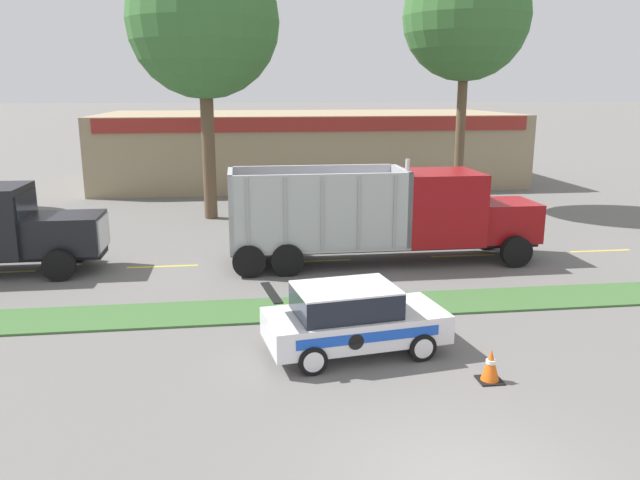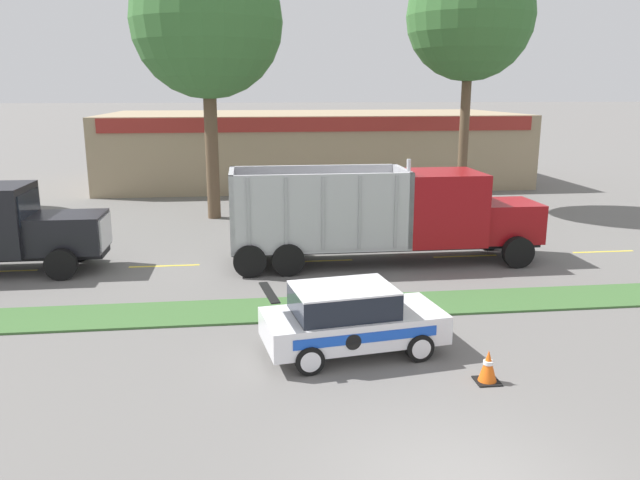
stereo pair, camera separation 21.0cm
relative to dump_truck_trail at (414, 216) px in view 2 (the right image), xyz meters
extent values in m
cube|color=#3D6633|center=(-2.74, -4.58, -1.61)|extent=(120.00, 1.92, 0.06)
cube|color=yellow|center=(-14.11, 0.38, -1.63)|extent=(2.40, 0.14, 0.01)
cube|color=yellow|center=(-8.71, 0.38, -1.63)|extent=(2.40, 0.14, 0.01)
cube|color=yellow|center=(-3.31, 0.38, -1.63)|extent=(2.40, 0.14, 0.01)
cube|color=yellow|center=(2.09, 0.38, -1.63)|extent=(2.40, 0.14, 0.01)
cube|color=yellow|center=(7.49, 0.38, -1.63)|extent=(2.40, 0.14, 0.01)
cube|color=black|center=(-11.77, 0.31, -0.34)|extent=(2.36, 1.95, 1.23)
cube|color=#B7B7BC|center=(-10.56, 0.31, -0.34)|extent=(0.06, 1.67, 1.04)
cube|color=black|center=(-12.93, 0.31, 0.56)|extent=(0.04, 2.02, 1.01)
cylinder|color=black|center=(-11.77, -0.86, -1.13)|extent=(1.01, 0.30, 1.01)
cylinder|color=black|center=(-11.77, 1.48, -1.13)|extent=(1.01, 0.30, 1.01)
cube|color=black|center=(-0.97, 0.00, -1.01)|extent=(10.79, 1.42, 0.18)
cube|color=maroon|center=(3.35, 0.00, -0.24)|extent=(2.15, 2.12, 1.35)
cube|color=#B7B7BC|center=(4.45, 0.00, -0.24)|extent=(0.06, 1.81, 1.15)
cube|color=maroon|center=(0.96, 0.00, 0.31)|extent=(2.65, 2.58, 2.46)
cube|color=black|center=(2.30, 0.00, 0.74)|extent=(0.04, 2.19, 1.11)
cylinder|color=silver|center=(-0.47, -0.84, 1.20)|extent=(0.14, 0.14, 1.78)
cube|color=#ADADB2|center=(-3.37, 0.00, -0.86)|extent=(6.00, 2.58, 0.12)
cube|color=#ADADB2|center=(-0.45, 0.00, 0.41)|extent=(0.16, 2.58, 2.54)
cube|color=#ADADB2|center=(-6.29, 0.00, 0.41)|extent=(0.16, 2.58, 2.54)
cube|color=#ADADB2|center=(-3.37, -1.21, 0.41)|extent=(6.00, 0.16, 2.54)
cube|color=#ADADB2|center=(-3.37, 1.21, 0.41)|extent=(6.00, 0.16, 2.54)
cube|color=#99999E|center=(-5.77, -1.31, 0.41)|extent=(0.10, 0.04, 2.42)
cube|color=#99999E|center=(-4.57, -1.31, 0.41)|extent=(0.10, 0.04, 2.42)
cube|color=#99999E|center=(-3.37, -1.31, 0.41)|extent=(0.10, 0.04, 2.42)
cube|color=#99999E|center=(-2.17, -1.31, 0.41)|extent=(0.10, 0.04, 2.42)
cube|color=#99999E|center=(-0.97, -1.31, 0.41)|extent=(0.10, 0.04, 2.42)
cylinder|color=black|center=(3.35, -1.27, -1.10)|extent=(1.07, 0.30, 1.07)
cylinder|color=black|center=(3.35, 1.27, -1.10)|extent=(1.07, 0.30, 1.07)
cylinder|color=black|center=(-5.77, -1.27, -1.10)|extent=(1.07, 0.30, 1.07)
cylinder|color=black|center=(-5.77, 1.27, -1.10)|extent=(1.07, 0.30, 1.07)
cylinder|color=black|center=(-4.52, -1.27, -1.10)|extent=(1.07, 0.30, 1.07)
cylinder|color=black|center=(-4.52, 1.27, -1.10)|extent=(1.07, 0.30, 1.07)
cube|color=white|center=(-3.46, -7.56, -0.99)|extent=(4.34, 2.45, 0.65)
cube|color=black|center=(-3.71, -7.59, -0.37)|extent=(2.48, 1.95, 0.59)
cube|color=white|center=(-3.71, -7.59, -0.06)|extent=(2.48, 1.95, 0.04)
cube|color=black|center=(-5.40, -7.85, -0.02)|extent=(0.42, 1.50, 0.03)
cube|color=blue|center=(-3.32, -8.48, -0.92)|extent=(3.25, 0.50, 0.23)
cylinder|color=black|center=(-3.63, -8.53, -0.99)|extent=(0.36, 0.06, 0.36)
cylinder|color=black|center=(-2.07, -8.25, -1.32)|extent=(0.67, 0.29, 0.64)
cylinder|color=silver|center=(-2.06, -8.35, -1.32)|extent=(0.45, 0.08, 0.45)
cylinder|color=black|center=(-2.34, -6.49, -1.32)|extent=(0.67, 0.29, 0.64)
cylinder|color=silver|center=(-2.35, -6.38, -1.32)|extent=(0.45, 0.08, 0.45)
cylinder|color=black|center=(-4.59, -8.63, -1.32)|extent=(0.67, 0.29, 0.64)
cylinder|color=silver|center=(-4.58, -8.73, -1.32)|extent=(0.45, 0.08, 0.45)
cylinder|color=black|center=(-4.86, -6.87, -1.32)|extent=(0.67, 0.29, 0.64)
cylinder|color=silver|center=(-4.87, -6.76, -1.32)|extent=(0.45, 0.08, 0.45)
cube|color=black|center=(-0.94, -9.42, -1.62)|extent=(0.50, 0.50, 0.03)
cone|color=#EA5B14|center=(-0.94, -9.42, -1.27)|extent=(0.39, 0.39, 0.67)
cylinder|color=white|center=(-0.94, -9.42, -1.20)|extent=(0.21, 0.21, 0.08)
cube|color=#9E896B|center=(-1.38, 20.90, 0.60)|extent=(26.28, 12.00, 4.47)
cube|color=maroon|center=(-1.38, 14.85, 2.38)|extent=(24.96, 0.10, 0.80)
cylinder|color=brown|center=(5.07, 9.46, 2.21)|extent=(0.47, 0.47, 7.69)
sphere|color=#386B33|center=(5.07, 9.46, 7.73)|extent=(6.09, 6.09, 6.09)
cylinder|color=brown|center=(-7.34, 8.66, 1.88)|extent=(0.61, 0.61, 7.03)
sphere|color=#386B33|center=(-7.34, 8.66, 7.26)|extent=(6.77, 6.77, 6.77)
camera|label=1|loc=(-6.06, -20.85, 4.30)|focal=35.00mm
camera|label=2|loc=(-5.85, -20.88, 4.30)|focal=35.00mm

